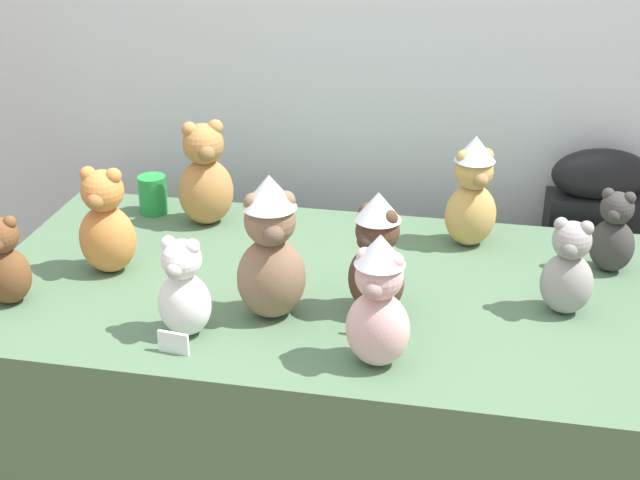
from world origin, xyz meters
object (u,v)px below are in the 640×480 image
at_px(instrument_case, 584,299).
at_px(teddy_bear_chestnut, 5,263).
at_px(teddy_bear_ginger, 106,224).
at_px(teddy_bear_ash, 568,270).
at_px(display_table, 320,413).
at_px(teddy_bear_snow, 183,290).
at_px(teddy_bear_blush, 378,303).
at_px(teddy_bear_charcoal, 613,234).
at_px(party_cup_green, 153,195).
at_px(teddy_bear_cocoa, 377,255).
at_px(teddy_bear_mocha, 271,249).
at_px(teddy_bear_caramel, 205,177).
at_px(teddy_bear_honey, 472,193).

distance_m(instrument_case, teddy_bear_chestnut, 1.65).
bearing_deg(instrument_case, teddy_bear_ginger, -159.10).
bearing_deg(instrument_case, teddy_bear_ash, -106.82).
distance_m(display_table, teddy_bear_snow, 0.62).
distance_m(teddy_bear_ash, teddy_bear_blush, 0.49).
height_order(teddy_bear_charcoal, party_cup_green, teddy_bear_charcoal).
bearing_deg(teddy_bear_chestnut, teddy_bear_charcoal, 3.77).
distance_m(teddy_bear_chestnut, teddy_bear_blush, 0.89).
relative_size(teddy_bear_ginger, teddy_bear_snow, 1.18).
height_order(teddy_bear_cocoa, teddy_bear_chestnut, teddy_bear_cocoa).
bearing_deg(teddy_bear_mocha, teddy_bear_ginger, 141.84).
height_order(instrument_case, teddy_bear_blush, teddy_bear_blush).
relative_size(teddy_bear_snow, teddy_bear_chestnut, 1.06).
xyz_separation_m(teddy_bear_blush, teddy_bear_mocha, (-0.26, 0.15, 0.02)).
bearing_deg(teddy_bear_ginger, teddy_bear_caramel, 63.90).
bearing_deg(teddy_bear_cocoa, instrument_case, 79.45).
height_order(teddy_bear_ash, teddy_bear_charcoal, teddy_bear_ash).
bearing_deg(instrument_case, teddy_bear_cocoa, -134.00).
bearing_deg(teddy_bear_snow, teddy_bear_honey, 49.43).
bearing_deg(display_table, teddy_bear_ash, -2.11).
relative_size(teddy_bear_ash, party_cup_green, 2.12).
relative_size(teddy_bear_cocoa, teddy_bear_chestnut, 1.35).
height_order(display_table, teddy_bear_charcoal, teddy_bear_charcoal).
height_order(instrument_case, teddy_bear_chestnut, teddy_bear_chestnut).
distance_m(instrument_case, teddy_bear_honey, 0.62).
bearing_deg(instrument_case, display_table, -145.65).
distance_m(teddy_bear_cocoa, teddy_bear_ginger, 0.68).
bearing_deg(display_table, teddy_bear_honey, 41.20).
relative_size(teddy_bear_ash, teddy_bear_blush, 0.78).
bearing_deg(teddy_bear_ash, teddy_bear_blush, -133.39).
bearing_deg(teddy_bear_cocoa, teddy_bear_ginger, -158.59).
distance_m(display_table, teddy_bear_chestnut, 0.88).
bearing_deg(teddy_bear_honey, party_cup_green, 152.40).
height_order(instrument_case, teddy_bear_charcoal, teddy_bear_charcoal).
xyz_separation_m(teddy_bear_cocoa, teddy_bear_caramel, (-0.53, 0.40, -0.01)).
relative_size(display_table, instrument_case, 1.73).
xyz_separation_m(teddy_bear_snow, teddy_bear_caramel, (-0.13, 0.58, 0.03)).
bearing_deg(teddy_bear_charcoal, teddy_bear_ginger, -150.22).
bearing_deg(party_cup_green, teddy_bear_ginger, -86.42).
bearing_deg(teddy_bear_ginger, teddy_bear_chestnut, -131.47).
relative_size(instrument_case, teddy_bear_caramel, 3.22).
bearing_deg(display_table, teddy_bear_mocha, -115.00).
xyz_separation_m(instrument_case, teddy_bear_mocha, (-0.77, -0.75, 0.45)).
height_order(teddy_bear_honey, party_cup_green, teddy_bear_honey).
bearing_deg(teddy_bear_blush, teddy_bear_charcoal, 55.64).
xyz_separation_m(teddy_bear_blush, party_cup_green, (-0.74, 0.66, -0.09)).
bearing_deg(teddy_bear_ginger, teddy_bear_charcoal, 9.89).
xyz_separation_m(teddy_bear_snow, teddy_bear_chestnut, (-0.45, 0.05, -0.01)).
bearing_deg(teddy_bear_snow, teddy_bear_caramel, 107.83).
bearing_deg(teddy_bear_mocha, teddy_bear_cocoa, -5.93).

